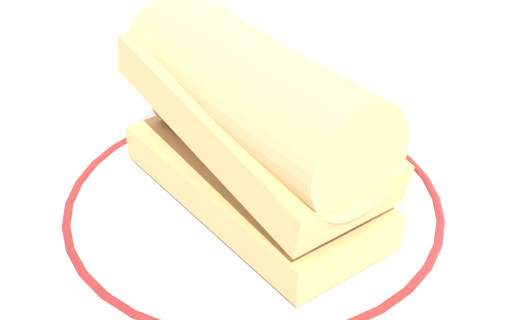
# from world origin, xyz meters

# --- Properties ---
(ground_plane) EXTENTS (1.50, 1.50, 0.00)m
(ground_plane) POSITION_xyz_m (0.00, 0.00, 0.00)
(ground_plane) COLOR white
(plate) EXTENTS (0.28, 0.28, 0.01)m
(plate) POSITION_xyz_m (-0.01, 0.00, 0.01)
(plate) COLOR white
(plate) RESTS_ON ground_plane
(sausage_sandwich) EXTENTS (0.22, 0.15, 0.12)m
(sausage_sandwich) POSITION_xyz_m (-0.01, 0.00, 0.08)
(sausage_sandwich) COLOR tan
(sausage_sandwich) RESTS_ON plate
(drinking_glass) EXTENTS (0.07, 0.07, 0.11)m
(drinking_glass) POSITION_xyz_m (-0.15, 0.18, 0.05)
(drinking_glass) COLOR silver
(drinking_glass) RESTS_ON ground_plane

